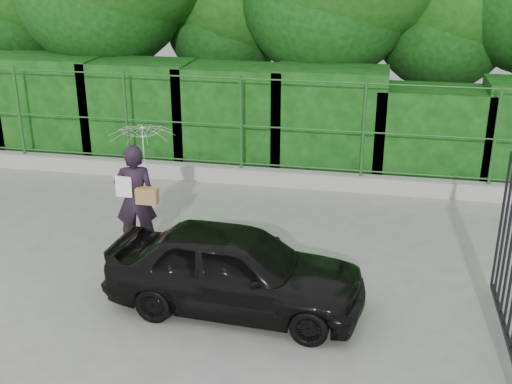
# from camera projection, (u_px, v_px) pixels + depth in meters

# --- Properties ---
(ground) EXTENTS (80.00, 80.00, 0.00)m
(ground) POSITION_uv_depth(u_px,v_px,m) (139.00, 297.00, 8.53)
(ground) COLOR gray
(kerb) EXTENTS (14.00, 0.25, 0.30)m
(kerb) POSITION_uv_depth(u_px,v_px,m) (221.00, 174.00, 12.59)
(kerb) COLOR #9E9E99
(kerb) RESTS_ON ground
(fence) EXTENTS (14.13, 0.06, 1.80)m
(fence) POSITION_uv_depth(u_px,v_px,m) (232.00, 123.00, 12.16)
(fence) COLOR #204E1E
(fence) RESTS_ON kerb
(hedge) EXTENTS (14.20, 1.20, 2.16)m
(hedge) POSITION_uv_depth(u_px,v_px,m) (225.00, 117.00, 13.20)
(hedge) COLOR black
(hedge) RESTS_ON ground
(woman) EXTENTS (0.97, 0.98, 1.98)m
(woman) POSITION_uv_depth(u_px,v_px,m) (141.00, 169.00, 9.38)
(woman) COLOR black
(woman) RESTS_ON ground
(car) EXTENTS (3.36, 1.53, 1.12)m
(car) POSITION_uv_depth(u_px,v_px,m) (236.00, 269.00, 8.09)
(car) COLOR black
(car) RESTS_ON ground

